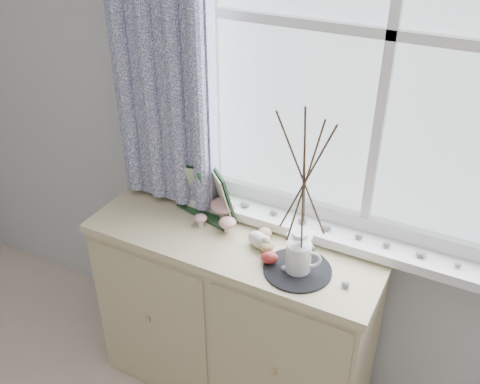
{
  "coord_description": "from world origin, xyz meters",
  "views": [
    {
      "loc": [
        0.65,
        0.26,
        2.12
      ],
      "look_at": [
        -0.1,
        1.7,
        1.1
      ],
      "focal_mm": 40.0,
      "sensor_mm": 36.0,
      "label": 1
    }
  ],
  "objects": [
    {
      "name": "sideboard",
      "position": [
        -0.15,
        1.75,
        0.43
      ],
      "size": [
        1.2,
        0.45,
        0.85
      ],
      "color": "#C1B387",
      "rests_on": "ground"
    },
    {
      "name": "botanical_book",
      "position": [
        -0.33,
        1.82,
        0.96
      ],
      "size": [
        0.34,
        0.21,
        0.23
      ],
      "primitive_type": null,
      "rotation": [
        0.0,
        0.0,
        -0.25
      ],
      "color": "#1E3E22",
      "rests_on": "sideboard"
    },
    {
      "name": "toadstool_cluster",
      "position": [
        -0.24,
        1.81,
        0.91
      ],
      "size": [
        0.18,
        0.16,
        0.1
      ],
      "color": "beige",
      "rests_on": "sideboard"
    },
    {
      "name": "wooden_eggs",
      "position": [
        0.0,
        1.73,
        0.88
      ],
      "size": [
        0.14,
        0.17,
        0.07
      ],
      "color": "tan",
      "rests_on": "sideboard"
    },
    {
      "name": "songbird_figurine",
      "position": [
        -0.04,
        1.74,
        0.88
      ],
      "size": [
        0.15,
        0.1,
        0.07
      ],
      "primitive_type": null,
      "rotation": [
        0.0,
        0.0,
        -0.36
      ],
      "color": "white",
      "rests_on": "sideboard"
    },
    {
      "name": "crocheted_doily",
      "position": [
        0.15,
        1.68,
        0.85
      ],
      "size": [
        0.25,
        0.25,
        0.01
      ],
      "primitive_type": "cylinder",
      "color": "black",
      "rests_on": "sideboard"
    },
    {
      "name": "twig_pitcher",
      "position": [
        0.15,
        1.68,
        1.25
      ],
      "size": [
        0.32,
        0.32,
        0.69
      ],
      "rotation": [
        0.0,
        0.0,
        0.38
      ],
      "color": "white",
      "rests_on": "crocheted_doily"
    },
    {
      "name": "sideboard_pebbles",
      "position": [
        0.2,
        1.71,
        0.86
      ],
      "size": [
        0.25,
        0.19,
        0.02
      ],
      "color": "gray",
      "rests_on": "sideboard"
    }
  ]
}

